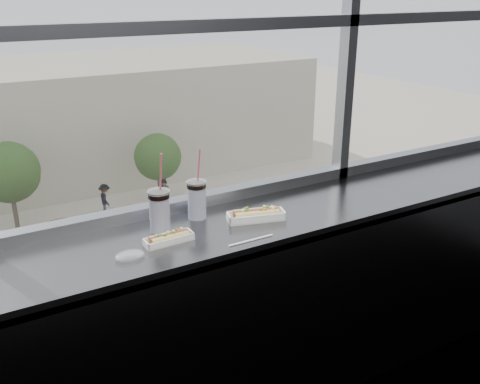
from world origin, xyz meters
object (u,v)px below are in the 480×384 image
hotdog_tray_right (256,215)px  soda_cup_left (159,209)px  wrapper (130,255)px  tree_center (9,173)px  hotdog_tray_left (169,238)px  car_far_c (187,209)px  car_near_d (157,296)px  car_near_c (47,326)px  soda_cup_right (197,198)px  tree_right (158,157)px  pedestrian_c (105,196)px  pedestrian_d (164,191)px  loose_straw (251,240)px  car_far_b (71,231)px

hotdog_tray_right → soda_cup_left: soda_cup_left is taller
wrapper → tree_center: 29.71m
hotdog_tray_left → car_far_c: bearing=64.2°
car_near_d → car_near_c: bearing=91.5°
soda_cup_right → tree_right: 31.36m
hotdog_tray_left → pedestrian_c: size_ratio=0.10×
car_near_d → car_far_c: car_near_d is taller
car_near_c → pedestrian_c: 13.44m
hotdog_tray_left → wrapper: 0.21m
car_near_c → tree_center: size_ratio=1.30×
car_near_d → pedestrian_d: pedestrian_d is taller
tree_center → tree_right: size_ratio=1.15×
wrapper → pedestrian_d: wrapper is taller
wrapper → tree_center: (2.22, 28.38, -8.50)m
soda_cup_left → tree_right: bearing=69.2°
car_near_c → car_near_d: bearing=-94.2°
hotdog_tray_right → car_near_c: bearing=102.9°
pedestrian_c → tree_center: (-5.17, -0.10, 2.44)m
soda_cup_left → tree_center: size_ratio=0.07×
loose_straw → pedestrian_c: size_ratio=0.10×
loose_straw → hotdog_tray_left: bearing=152.3°
wrapper → hotdog_tray_right: bearing=6.0°
hotdog_tray_left → tree_center: (2.02, 28.32, -8.51)m
car_near_c → pedestrian_d: size_ratio=3.06×
pedestrian_d → tree_center: tree_center is taller
pedestrian_d → soda_cup_left: bearing=-21.3°
hotdog_tray_left → soda_cup_left: size_ratio=0.59×
pedestrian_d → soda_cup_right: bearing=-21.0°
car_far_b → pedestrian_d: size_ratio=3.03×
hotdog_tray_right → pedestrian_d: hotdog_tray_right is taller
car_far_c → soda_cup_right: bearing=157.0°
wrapper → pedestrian_d: 31.57m
soda_cup_right → car_near_c: bearing=86.1°
hotdog_tray_left → car_near_c: size_ratio=0.03×
soda_cup_left → car_near_c: bearing=85.3°
soda_cup_right → car_near_c: 19.56m
pedestrian_c → wrapper: bearing=165.5°
wrapper → hotdog_tray_left: bearing=15.2°
hotdog_tray_right → tree_right: (10.25, 28.31, -8.98)m
loose_straw → tree_center: loose_straw is taller
hotdog_tray_right → car_near_c: 19.64m
car_near_d → soda_cup_right: bearing=162.6°
tree_right → car_near_c: bearing=-128.0°
hotdog_tray_left → pedestrian_d: hotdog_tray_left is taller
tree_center → pedestrian_c: bearing=1.1°
wrapper → tree_right: size_ratio=0.02×
soda_cup_left → car_far_c: bearing=66.0°
hotdog_tray_left → tree_center: size_ratio=0.04×
hotdog_tray_left → loose_straw: size_ratio=1.00×
hotdog_tray_left → tree_right: hotdog_tray_left is taller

